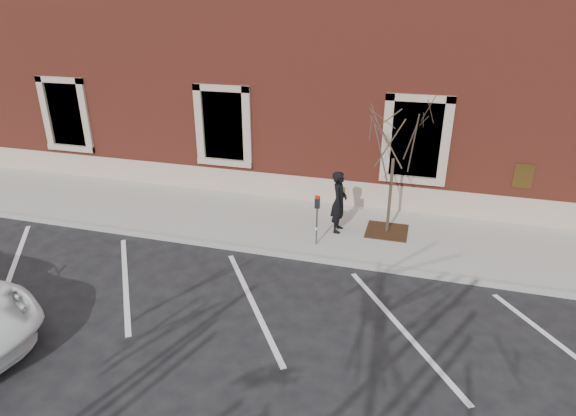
% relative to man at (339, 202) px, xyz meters
% --- Properties ---
extents(ground, '(120.00, 120.00, 0.00)m').
position_rel_man_xyz_m(ground, '(-1.17, -1.58, -1.02)').
color(ground, '#28282B').
rests_on(ground, ground).
extents(sidewalk_near, '(40.00, 3.50, 0.15)m').
position_rel_man_xyz_m(sidewalk_near, '(-1.17, 0.17, -0.95)').
color(sidewalk_near, '#AEACA4').
rests_on(sidewalk_near, ground).
extents(curb_near, '(40.00, 0.12, 0.15)m').
position_rel_man_xyz_m(curb_near, '(-1.17, -1.63, -0.95)').
color(curb_near, '#9E9E99').
rests_on(curb_near, ground).
extents(parking_stripes, '(28.00, 4.40, 0.01)m').
position_rel_man_xyz_m(parking_stripes, '(-1.17, -3.78, -1.02)').
color(parking_stripes, silver).
rests_on(parking_stripes, ground).
extents(building_civic, '(40.00, 8.62, 8.00)m').
position_rel_man_xyz_m(building_civic, '(-1.17, 6.16, 2.97)').
color(building_civic, maroon).
rests_on(building_civic, ground).
extents(man, '(0.42, 0.64, 1.74)m').
position_rel_man_xyz_m(man, '(0.00, 0.00, 0.00)').
color(man, black).
rests_on(man, sidewalk_near).
extents(parking_meter, '(0.12, 0.10, 1.37)m').
position_rel_man_xyz_m(parking_meter, '(-0.39, -0.98, 0.08)').
color(parking_meter, '#595B60').
rests_on(parking_meter, sidewalk_near).
extents(tree_grate, '(1.14, 1.14, 0.03)m').
position_rel_man_xyz_m(tree_grate, '(1.34, 0.31, -0.86)').
color(tree_grate, '#3F2614').
rests_on(tree_grate, sidewalk_near).
extents(sapling, '(2.32, 2.32, 3.87)m').
position_rel_man_xyz_m(sapling, '(1.34, 0.31, 1.83)').
color(sapling, '#45342A').
rests_on(sapling, sidewalk_near).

